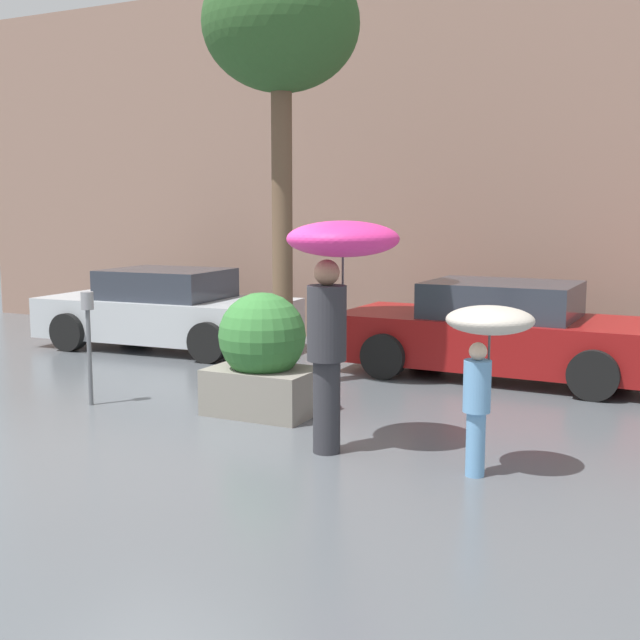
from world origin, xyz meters
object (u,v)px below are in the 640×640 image
Objects in this scene: parked_car_near at (501,333)px; street_tree at (281,32)px; planter_box at (262,355)px; parked_car_far at (167,311)px; parking_meter at (88,324)px; person_child at (487,341)px; person_adult at (338,274)px.

street_tree is (-2.30, -1.83, 3.71)m from parked_car_near.
planter_box is at bearing -70.59° from street_tree.
parking_meter reaches higher than parked_car_far.
street_tree is (3.03, -1.66, 3.71)m from parked_car_far.
planter_box is 0.32× the size of parked_car_far.
person_child is at bearing -19.32° from planter_box.
person_child is (2.69, -0.94, 0.50)m from planter_box.
street_tree is at bearing 129.37° from parked_car_near.
parking_meter is (-3.80, -3.65, 0.34)m from parked_car_near.
person_adult is 0.41× the size of street_tree.
person_child is 7.32m from parked_car_far.
person_child is at bearing -5.01° from parking_meter.
planter_box is 1.03× the size of parking_meter.
person_adult is at bearing -33.72° from planter_box.
planter_box is at bearing -133.68° from parked_car_far.
parked_car_far is (-5.33, -0.17, -0.00)m from parked_car_near.
street_tree is at bearing 109.41° from planter_box.
street_tree reaches higher than person_adult.
parking_meter is at bearing -164.62° from planter_box.
parked_car_near is 5.28m from parking_meter.
parking_meter is at bearing 134.71° from parked_car_near.
parked_car_far is at bearing 151.21° from street_tree.
person_adult reaches higher than parked_car_far.
person_child is at bearing -55.16° from person_adult.
parked_car_far is 5.07m from street_tree.
parking_meter reaches higher than parked_car_near.
parked_car_near is 3.30× the size of parking_meter.
parking_meter is (-1.50, -1.82, -3.36)m from street_tree.
person_adult is 4.16m from parked_car_near.
person_adult is 1.63× the size of parking_meter.
parked_car_near and parked_car_far have the same top height.
planter_box reaches higher than parking_meter.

